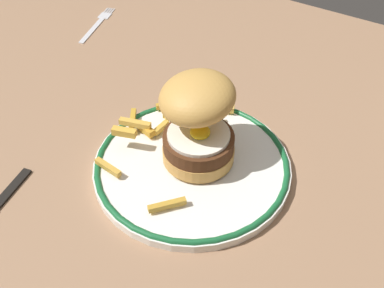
% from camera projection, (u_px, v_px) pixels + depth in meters
% --- Properties ---
extents(ground_plane, '(1.41, 0.98, 0.04)m').
position_uv_depth(ground_plane, '(224.00, 167.00, 0.62)').
color(ground_plane, '#997253').
extents(dinner_plate, '(0.26, 0.26, 0.02)m').
position_uv_depth(dinner_plate, '(192.00, 165.00, 0.59)').
color(dinner_plate, white).
rests_on(dinner_plate, ground_plane).
extents(burger, '(0.14, 0.14, 0.12)m').
position_uv_depth(burger, '(198.00, 119.00, 0.55)').
color(burger, '#CC9245').
rests_on(burger, dinner_plate).
extents(fries_pile, '(0.16, 0.22, 0.03)m').
position_uv_depth(fries_pile, '(163.00, 128.00, 0.61)').
color(fries_pile, gold).
rests_on(fries_pile, dinner_plate).
extents(fork, '(0.06, 0.14, 0.00)m').
position_uv_depth(fork, '(98.00, 23.00, 0.88)').
color(fork, silver).
rests_on(fork, ground_plane).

